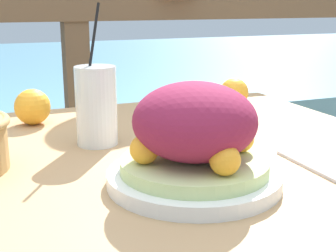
% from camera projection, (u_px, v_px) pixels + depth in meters
% --- Properties ---
extents(patio_table, '(0.92, 0.84, 0.74)m').
position_uv_depth(patio_table, '(160.00, 216.00, 0.81)').
color(patio_table, tan).
rests_on(patio_table, ground_plane).
extents(railing_fence, '(2.80, 0.08, 1.02)m').
position_uv_depth(railing_fence, '(77.00, 77.00, 1.39)').
color(railing_fence, brown).
rests_on(railing_fence, ground_plane).
extents(sea_backdrop, '(12.00, 4.00, 0.51)m').
position_uv_depth(sea_backdrop, '(18.00, 96.00, 3.76)').
color(sea_backdrop, '#568EA8').
rests_on(sea_backdrop, ground_plane).
extents(salad_plate, '(0.24, 0.24, 0.15)m').
position_uv_depth(salad_plate, '(196.00, 141.00, 0.64)').
color(salad_plate, white).
rests_on(salad_plate, patio_table).
extents(drink_glass, '(0.07, 0.07, 0.25)m').
position_uv_depth(drink_glass, '(96.00, 106.00, 0.83)').
color(drink_glass, silver).
rests_on(drink_glass, patio_table).
extents(fork, '(0.02, 0.18, 0.00)m').
position_uv_depth(fork, '(315.00, 169.00, 0.71)').
color(fork, silver).
rests_on(fork, patio_table).
extents(orange_near_basket, '(0.07, 0.07, 0.07)m').
position_uv_depth(orange_near_basket, '(234.00, 92.00, 1.14)').
color(orange_near_basket, '#F9A328').
rests_on(orange_near_basket, patio_table).
extents(orange_near_glass, '(0.07, 0.07, 0.07)m').
position_uv_depth(orange_near_glass, '(32.00, 107.00, 0.97)').
color(orange_near_glass, '#F9A328').
rests_on(orange_near_glass, patio_table).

